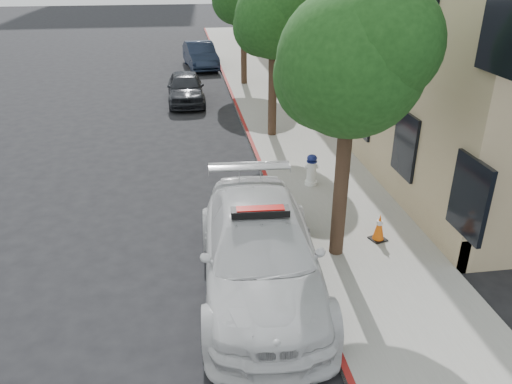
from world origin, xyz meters
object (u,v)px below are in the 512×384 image
at_px(police_car, 260,252).
at_px(fire_hydrant, 311,170).
at_px(parked_car_far, 200,55).
at_px(traffic_cone, 379,227).
at_px(parked_car_mid, 186,88).

bearing_deg(police_car, fire_hydrant, 67.10).
relative_size(parked_car_far, traffic_cone, 6.78).
xyz_separation_m(police_car, parked_car_mid, (-1.15, 14.10, -0.15)).
xyz_separation_m(parked_car_far, traffic_cone, (3.06, -20.43, -0.25)).
bearing_deg(parked_car_mid, fire_hydrant, -72.11).
bearing_deg(fire_hydrant, police_car, -111.21).
height_order(parked_car_far, fire_hydrant, parked_car_far).
distance_m(parked_car_far, traffic_cone, 20.66).
bearing_deg(parked_car_mid, traffic_cone, -73.28).
relative_size(police_car, traffic_cone, 8.92).
distance_m(police_car, parked_car_mid, 14.15).
bearing_deg(traffic_cone, fire_hydrant, 103.77).
bearing_deg(traffic_cone, parked_car_mid, 107.48).
bearing_deg(parked_car_far, parked_car_mid, -104.40).
bearing_deg(police_car, traffic_cone, 25.11).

